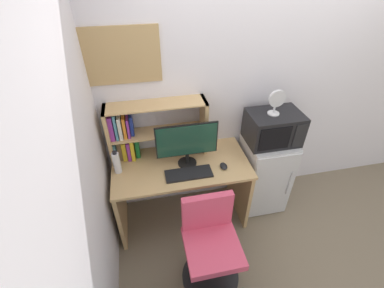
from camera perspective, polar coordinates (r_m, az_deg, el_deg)
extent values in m
cube|color=silver|center=(2.95, 22.28, 11.47)|extent=(6.40, 0.04, 2.60)
cube|color=tan|center=(2.53, -2.38, -4.64)|extent=(1.30, 0.65, 0.03)
cube|color=tan|center=(2.81, -15.28, -12.20)|extent=(0.04, 0.58, 0.75)
cube|color=tan|center=(2.93, 10.21, -8.58)|extent=(0.04, 0.58, 0.75)
cube|color=tan|center=(2.52, -17.48, 1.73)|extent=(0.03, 0.22, 0.56)
cube|color=tan|center=(2.56, 2.53, 4.16)|extent=(0.03, 0.22, 0.56)
cube|color=tan|center=(2.36, -7.93, 8.46)|extent=(0.92, 0.22, 0.01)
cube|color=tan|center=(2.52, -7.37, 2.56)|extent=(0.86, 0.22, 0.01)
cube|color=teal|center=(2.63, -16.20, -1.17)|extent=(0.02, 0.19, 0.21)
cube|color=brown|center=(2.63, -15.41, -0.86)|extent=(0.04, 0.14, 0.21)
cube|color=gold|center=(2.63, -14.47, -0.89)|extent=(0.04, 0.16, 0.20)
cube|color=purple|center=(2.62, -13.57, -0.82)|extent=(0.03, 0.17, 0.20)
cube|color=gold|center=(2.61, -12.80, -0.59)|extent=(0.03, 0.18, 0.22)
cube|color=#197233|center=(2.62, -11.80, -0.35)|extent=(0.04, 0.13, 0.21)
cube|color=purple|center=(2.47, -17.09, 3.93)|extent=(0.04, 0.19, 0.24)
cube|color=teal|center=(2.46, -16.23, 4.21)|extent=(0.02, 0.19, 0.25)
cube|color=silver|center=(2.47, -15.36, 3.99)|extent=(0.03, 0.19, 0.22)
cube|color=orange|center=(2.48, -14.47, 4.01)|extent=(0.03, 0.17, 0.20)
cube|color=purple|center=(2.48, -13.69, 3.95)|extent=(0.02, 0.17, 0.19)
cube|color=navy|center=(2.48, -13.01, 4.26)|extent=(0.03, 0.13, 0.20)
cylinder|color=black|center=(2.52, -1.03, -4.12)|extent=(0.18, 0.18, 0.02)
cylinder|color=black|center=(2.48, -1.04, -3.05)|extent=(0.04, 0.04, 0.11)
cube|color=black|center=(2.36, -1.12, 0.86)|extent=(0.57, 0.01, 0.33)
cube|color=#193D2D|center=(2.35, -1.10, 0.79)|extent=(0.54, 0.02, 0.30)
cube|color=black|center=(2.40, -0.72, -6.45)|extent=(0.43, 0.16, 0.02)
ellipsoid|color=black|center=(2.49, 6.86, -4.78)|extent=(0.07, 0.10, 0.03)
cylinder|color=silver|center=(2.46, -16.01, -3.94)|extent=(0.07, 0.07, 0.21)
cylinder|color=black|center=(2.39, -16.48, -1.81)|extent=(0.04, 0.04, 0.02)
cube|color=silver|center=(3.03, 15.18, -5.97)|extent=(0.47, 0.46, 0.88)
cube|color=silver|center=(2.88, 17.11, -9.08)|extent=(0.45, 0.01, 0.84)
cylinder|color=#B2B2B7|center=(2.92, 20.26, -8.01)|extent=(0.01, 0.01, 0.31)
cube|color=black|center=(2.68, 17.18, 3.45)|extent=(0.51, 0.36, 0.31)
cube|color=black|center=(2.51, 17.53, 1.03)|extent=(0.30, 0.01, 0.24)
cube|color=black|center=(2.64, 22.39, 1.66)|extent=(0.12, 0.01, 0.25)
cylinder|color=silver|center=(2.58, 17.22, 6.37)|extent=(0.11, 0.11, 0.01)
cylinder|color=silver|center=(2.56, 17.39, 7.17)|extent=(0.02, 0.02, 0.07)
cylinder|color=silver|center=(2.50, 17.97, 9.36)|extent=(0.16, 0.03, 0.16)
cylinder|color=black|center=(2.70, 3.97, -26.61)|extent=(0.51, 0.51, 0.04)
cylinder|color=black|center=(2.51, 4.19, -24.36)|extent=(0.04, 0.04, 0.44)
cube|color=#D84766|center=(2.30, 4.47, -21.48)|extent=(0.45, 0.45, 0.07)
cube|color=#D84766|center=(2.24, 3.31, -14.30)|extent=(0.42, 0.06, 0.36)
cube|color=tan|center=(2.30, -15.87, 17.79)|extent=(0.69, 0.02, 0.46)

